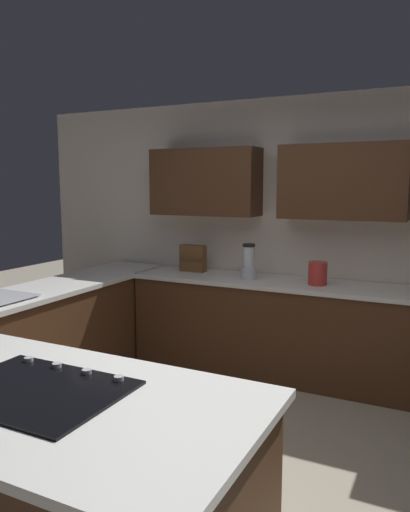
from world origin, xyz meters
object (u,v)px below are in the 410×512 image
(blender, at_px, (249,264))
(kettle, at_px, (318,273))
(spice_rack, at_px, (193,258))
(cooktop, at_px, (36,389))

(blender, relative_size, kettle, 1.61)
(spice_rack, relative_size, kettle, 1.32)
(cooktop, height_order, blender, blender)
(blender, xyz_separation_m, kettle, (-0.65, 0.00, -0.04))
(spice_rack, xyz_separation_m, kettle, (-1.30, 0.12, -0.03))
(spice_rack, distance_m, kettle, 1.31)
(cooktop, relative_size, kettle, 3.72)
(cooktop, bearing_deg, blender, -87.69)
(cooktop, relative_size, spice_rack, 2.82)
(cooktop, xyz_separation_m, kettle, (-0.54, -2.79, 0.09))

